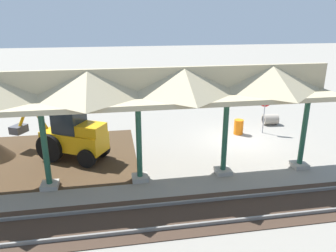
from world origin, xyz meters
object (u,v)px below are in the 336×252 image
object	(u,v)px
stop_sign	(265,105)
traffic_barrel	(239,127)
backhoe	(71,135)
concrete_pipe	(270,119)

from	to	relation	value
stop_sign	traffic_barrel	bearing A→B (deg)	-1.78
stop_sign	backhoe	distance (m)	11.21
concrete_pipe	traffic_barrel	xyz separation A→B (m)	(2.73, 1.38, 0.10)
stop_sign	concrete_pipe	world-z (taller)	stop_sign
concrete_pipe	traffic_barrel	world-z (taller)	traffic_barrel
backhoe	traffic_barrel	distance (m)	9.73
concrete_pipe	traffic_barrel	bearing A→B (deg)	26.74
backhoe	stop_sign	bearing A→B (deg)	-170.50
traffic_barrel	stop_sign	bearing A→B (deg)	178.22
backhoe	traffic_barrel	xyz separation A→B (m)	(-9.51, -1.90, -0.81)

